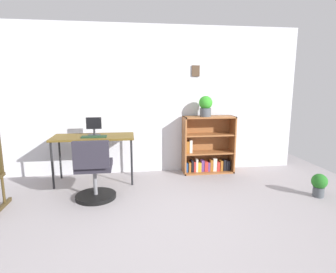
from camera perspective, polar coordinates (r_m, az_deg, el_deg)
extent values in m
plane|color=#989194|center=(2.84, -1.92, -20.21)|extent=(6.24, 6.24, 0.00)
cube|color=silver|center=(4.59, -4.96, 7.40)|extent=(5.20, 0.10, 2.40)
cube|color=#473424|center=(4.65, 5.75, 13.35)|extent=(0.13, 0.02, 0.18)
cube|color=brown|center=(4.24, -15.16, -0.08)|extent=(1.19, 0.53, 0.03)
cylinder|color=black|center=(4.20, -22.82, -5.60)|extent=(0.03, 0.03, 0.68)
cylinder|color=black|center=(4.06, -7.51, -5.39)|extent=(0.03, 0.03, 0.68)
cylinder|color=black|center=(4.63, -21.43, -4.05)|extent=(0.03, 0.03, 0.68)
cylinder|color=black|center=(4.50, -7.58, -3.80)|extent=(0.03, 0.03, 0.68)
cylinder|color=#262628|center=(4.29, -14.97, 0.35)|extent=(0.18, 0.18, 0.01)
cylinder|color=#262628|center=(4.28, -15.00, 0.99)|extent=(0.03, 0.03, 0.09)
cube|color=black|center=(4.26, -15.10, 2.69)|extent=(0.22, 0.02, 0.17)
cube|color=#1A3520|center=(4.12, -15.03, -0.03)|extent=(0.36, 0.13, 0.02)
cylinder|color=black|center=(3.80, -14.68, -11.83)|extent=(0.52, 0.52, 0.05)
cylinder|color=slate|center=(3.73, -14.82, -8.99)|extent=(0.05, 0.05, 0.35)
cube|color=#28252F|center=(3.66, -14.98, -5.81)|extent=(0.44, 0.44, 0.08)
cube|color=#28252F|center=(3.37, -15.64, -3.66)|extent=(0.42, 0.07, 0.33)
cylinder|color=#3F3118|center=(3.93, -30.93, -9.36)|extent=(0.03, 0.03, 0.34)
cube|color=brown|center=(4.54, 3.35, -1.85)|extent=(0.02, 0.30, 0.95)
cube|color=brown|center=(4.77, 13.10, -1.50)|extent=(0.02, 0.30, 0.95)
cube|color=brown|center=(4.56, 8.50, 4.00)|extent=(0.85, 0.30, 0.02)
cube|color=brown|center=(4.76, 8.20, -7.12)|extent=(0.85, 0.30, 0.02)
cube|color=brown|center=(4.77, 7.88, -1.33)|extent=(0.85, 0.02, 0.95)
cube|color=brown|center=(4.67, 8.30, -3.27)|extent=(0.80, 0.28, 0.02)
cube|color=brown|center=(4.60, 8.40, 0.40)|extent=(0.80, 0.28, 0.02)
cube|color=#1E478C|center=(4.63, 3.87, -6.36)|extent=(0.04, 0.09, 0.16)
cube|color=#99591E|center=(4.64, 4.42, -6.25)|extent=(0.04, 0.12, 0.17)
cube|color=black|center=(4.65, 4.98, -6.08)|extent=(0.04, 0.11, 0.19)
cube|color=#B22D28|center=(4.66, 5.43, -6.17)|extent=(0.03, 0.12, 0.17)
cube|color=beige|center=(4.66, 5.89, -5.90)|extent=(0.03, 0.12, 0.22)
cube|color=#B79323|center=(4.68, 6.45, -6.23)|extent=(0.06, 0.11, 0.15)
cube|color=#593372|center=(4.69, 7.11, -5.99)|extent=(0.05, 0.10, 0.19)
cube|color=#B22D28|center=(4.71, 7.80, -6.09)|extent=(0.06, 0.11, 0.17)
cube|color=#593372|center=(4.72, 8.37, -6.14)|extent=(0.03, 0.10, 0.15)
cube|color=#99591E|center=(4.73, 8.89, -5.87)|extent=(0.05, 0.10, 0.19)
cube|color=beige|center=(4.74, 9.56, -5.71)|extent=(0.06, 0.11, 0.21)
cube|color=#B22D28|center=(4.77, 10.23, -6.01)|extent=(0.05, 0.12, 0.15)
cube|color=#99591E|center=(4.78, 10.86, -5.87)|extent=(0.04, 0.12, 0.17)
cube|color=black|center=(4.80, 11.46, -5.75)|extent=(0.04, 0.12, 0.19)
cube|color=black|center=(4.82, 12.14, -5.81)|extent=(0.06, 0.13, 0.17)
cube|color=#99591E|center=(4.54, 3.99, -2.15)|extent=(0.06, 0.12, 0.19)
cube|color=beige|center=(4.55, 4.67, -2.03)|extent=(0.04, 0.11, 0.21)
cylinder|color=#474C51|center=(4.51, 7.75, 4.98)|extent=(0.18, 0.18, 0.14)
sphere|color=green|center=(4.50, 7.80, 6.94)|extent=(0.22, 0.22, 0.22)
cylinder|color=#474C51|center=(4.21, 28.66, -10.00)|extent=(0.14, 0.14, 0.13)
sphere|color=#236B21|center=(4.16, 28.84, -8.12)|extent=(0.20, 0.20, 0.20)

